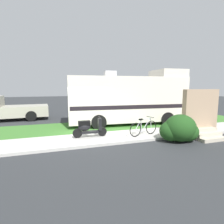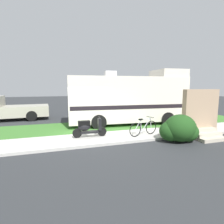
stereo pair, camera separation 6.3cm
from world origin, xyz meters
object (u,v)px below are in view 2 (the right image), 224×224
Objects in this scene: scooter at (88,128)px; bottle_green at (168,129)px; motorhome_rv at (129,99)px; bicycle at (143,128)px.

bottle_green is at bearing -1.33° from scooter.
motorhome_rv is at bearing 112.45° from bottle_green.
motorhome_rv reaches higher than bicycle.
bottle_green is (1.18, -2.85, -1.51)m from motorhome_rv.
bicycle is 6.51× the size of bottle_green.
motorhome_rv reaches higher than scooter.
motorhome_rv is 30.33× the size of bottle_green.
scooter is 4.46m from bottle_green.
motorhome_rv is 4.42m from scooter.
scooter is 0.98× the size of bicycle.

